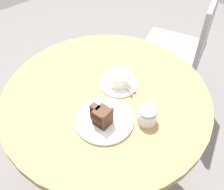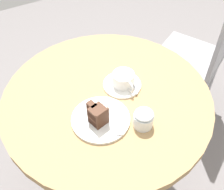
# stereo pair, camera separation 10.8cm
# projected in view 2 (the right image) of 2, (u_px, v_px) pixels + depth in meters

# --- Properties ---
(ground_plane) EXTENTS (4.40, 4.40, 0.01)m
(ground_plane) POSITION_uv_depth(u_px,v_px,m) (108.00, 179.00, 1.67)
(ground_plane) COLOR slate
(ground_plane) RESTS_ON ground
(cafe_table) EXTENTS (0.85, 0.85, 0.73)m
(cafe_table) POSITION_uv_depth(u_px,v_px,m) (107.00, 114.00, 1.22)
(cafe_table) COLOR #A37F51
(cafe_table) RESTS_ON ground
(saucer) EXTENTS (0.16, 0.16, 0.01)m
(saucer) POSITION_uv_depth(u_px,v_px,m) (122.00, 85.00, 1.17)
(saucer) COLOR white
(saucer) RESTS_ON cafe_table
(coffee_cup) EXTENTS (0.12, 0.09, 0.06)m
(coffee_cup) POSITION_uv_depth(u_px,v_px,m) (124.00, 79.00, 1.15)
(coffee_cup) COLOR white
(coffee_cup) RESTS_ON saucer
(teaspoon) EXTENTS (0.10, 0.05, 0.00)m
(teaspoon) POSITION_uv_depth(u_px,v_px,m) (135.00, 87.00, 1.15)
(teaspoon) COLOR #B7B7BC
(teaspoon) RESTS_ON saucer
(cake_plate) EXTENTS (0.22, 0.22, 0.01)m
(cake_plate) POSITION_uv_depth(u_px,v_px,m) (101.00, 119.00, 1.05)
(cake_plate) COLOR white
(cake_plate) RESTS_ON cafe_table
(cake_slice) EXTENTS (0.09, 0.07, 0.08)m
(cake_slice) POSITION_uv_depth(u_px,v_px,m) (97.00, 115.00, 1.01)
(cake_slice) COLOR black
(cake_slice) RESTS_ON cake_plate
(fork) EXTENTS (0.15, 0.06, 0.00)m
(fork) POSITION_uv_depth(u_px,v_px,m) (116.00, 123.00, 1.03)
(fork) COLOR #B7B7BC
(fork) RESTS_ON cake_plate
(napkin) EXTENTS (0.17, 0.17, 0.00)m
(napkin) POSITION_uv_depth(u_px,v_px,m) (106.00, 120.00, 1.05)
(napkin) COLOR beige
(napkin) RESTS_ON cafe_table
(cafe_chair) EXTENTS (0.51, 0.51, 0.84)m
(cafe_chair) POSITION_uv_depth(u_px,v_px,m) (204.00, 52.00, 1.68)
(cafe_chair) COLOR #9E9EA3
(cafe_chair) RESTS_ON ground
(sugar_pot) EXTENTS (0.07, 0.07, 0.07)m
(sugar_pot) POSITION_uv_depth(u_px,v_px,m) (144.00, 119.00, 1.01)
(sugar_pot) COLOR silver
(sugar_pot) RESTS_ON cafe_table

